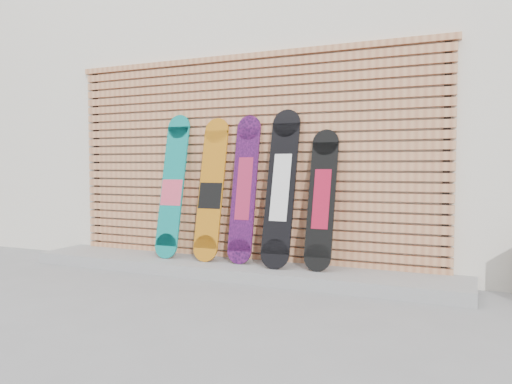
{
  "coord_description": "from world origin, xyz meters",
  "views": [
    {
      "loc": [
        2.11,
        -3.86,
        1.11
      ],
      "look_at": [
        0.08,
        0.75,
        0.85
      ],
      "focal_mm": 35.0,
      "sensor_mm": 36.0,
      "label": 1
    }
  ],
  "objects_px": {
    "snowboard_1": "(211,190)",
    "snowboard_4": "(322,199)",
    "snowboard_2": "(244,189)",
    "snowboard_3": "(281,187)",
    "snowboard_0": "(173,186)"
  },
  "relations": [
    {
      "from": "snowboard_1",
      "to": "snowboard_4",
      "type": "xyz_separation_m",
      "value": [
        1.21,
        0.0,
        -0.07
      ]
    },
    {
      "from": "snowboard_2",
      "to": "snowboard_3",
      "type": "height_order",
      "value": "snowboard_3"
    },
    {
      "from": "snowboard_3",
      "to": "snowboard_2",
      "type": "bearing_deg",
      "value": 173.61
    },
    {
      "from": "snowboard_2",
      "to": "snowboard_4",
      "type": "distance_m",
      "value": 0.83
    },
    {
      "from": "snowboard_0",
      "to": "snowboard_2",
      "type": "height_order",
      "value": "snowboard_0"
    },
    {
      "from": "snowboard_4",
      "to": "snowboard_0",
      "type": "bearing_deg",
      "value": -179.74
    },
    {
      "from": "snowboard_3",
      "to": "snowboard_4",
      "type": "height_order",
      "value": "snowboard_3"
    },
    {
      "from": "snowboard_2",
      "to": "snowboard_0",
      "type": "bearing_deg",
      "value": -178.39
    },
    {
      "from": "snowboard_1",
      "to": "snowboard_2",
      "type": "xyz_separation_m",
      "value": [
        0.38,
        0.02,
        0.02
      ]
    },
    {
      "from": "snowboard_1",
      "to": "snowboard_2",
      "type": "relative_size",
      "value": 0.99
    },
    {
      "from": "snowboard_1",
      "to": "snowboard_3",
      "type": "xyz_separation_m",
      "value": [
        0.8,
        -0.03,
        0.04
      ]
    },
    {
      "from": "snowboard_4",
      "to": "snowboard_2",
      "type": "bearing_deg",
      "value": 178.87
    },
    {
      "from": "snowboard_1",
      "to": "snowboard_4",
      "type": "relative_size",
      "value": 1.12
    },
    {
      "from": "snowboard_3",
      "to": "snowboard_1",
      "type": "bearing_deg",
      "value": 177.92
    },
    {
      "from": "snowboard_3",
      "to": "snowboard_4",
      "type": "distance_m",
      "value": 0.42
    }
  ]
}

